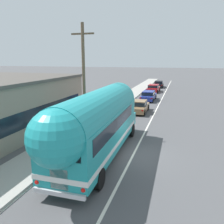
# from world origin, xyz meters

# --- Properties ---
(ground_plane) EXTENTS (300.00, 300.00, 0.00)m
(ground_plane) POSITION_xyz_m (0.00, 0.00, 0.00)
(ground_plane) COLOR #4C4C4F
(lane_markings) EXTENTS (4.02, 80.00, 0.01)m
(lane_markings) POSITION_xyz_m (-1.80, 12.00, 0.00)
(lane_markings) COLOR silver
(lane_markings) RESTS_ON ground
(sidewalk_slab) EXTENTS (2.77, 90.00, 0.15)m
(sidewalk_slab) POSITION_xyz_m (-5.28, 10.00, 0.07)
(sidewalk_slab) COLOR #9E9B93
(sidewalk_slab) RESTS_ON ground
(utility_pole) EXTENTS (1.80, 0.24, 8.50)m
(utility_pole) POSITION_xyz_m (-4.63, 3.13, 4.42)
(utility_pole) COLOR brown
(utility_pole) RESTS_ON ground
(painted_bus) EXTENTS (2.70, 12.12, 4.12)m
(painted_bus) POSITION_xyz_m (-1.93, -1.33, 2.30)
(painted_bus) COLOR teal
(painted_bus) RESTS_ON ground
(car_lead) EXTENTS (1.91, 4.28, 1.37)m
(car_lead) POSITION_xyz_m (-1.78, 11.61, 0.73)
(car_lead) COLOR olive
(car_lead) RESTS_ON ground
(car_second) EXTENTS (1.92, 4.78, 1.37)m
(car_second) POSITION_xyz_m (-1.80, 19.50, 0.74)
(car_second) COLOR navy
(car_second) RESTS_ON ground
(car_third) EXTENTS (2.13, 4.82, 1.37)m
(car_third) POSITION_xyz_m (-2.11, 28.38, 0.75)
(car_third) COLOR #A5191E
(car_third) RESTS_ON ground
(car_fourth) EXTENTS (2.00, 4.51, 1.37)m
(car_fourth) POSITION_xyz_m (-1.90, 35.67, 0.73)
(car_fourth) COLOR black
(car_fourth) RESTS_ON ground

